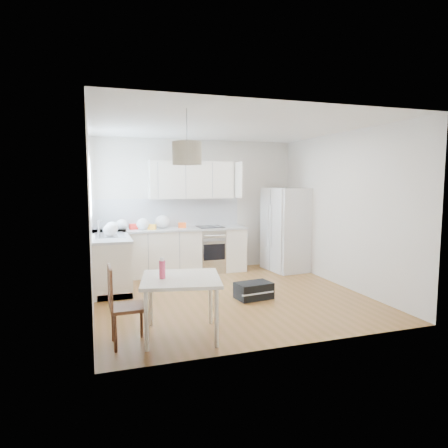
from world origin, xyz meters
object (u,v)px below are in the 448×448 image
object	(u,v)px
refrigerator	(287,229)
dining_chair	(128,305)
gym_bag	(254,290)
dining_table	(181,284)

from	to	relation	value
refrigerator	dining_chair	size ratio (longest dim) A/B	1.87
refrigerator	gym_bag	distance (m)	2.32
refrigerator	dining_chair	world-z (taller)	refrigerator
dining_table	dining_chair	distance (m)	0.65
refrigerator	gym_bag	size ratio (longest dim) A/B	3.10
dining_chair	refrigerator	bearing A→B (deg)	38.01
refrigerator	gym_bag	world-z (taller)	refrigerator
gym_bag	dining_table	bearing A→B (deg)	-148.56
dining_chair	dining_table	bearing A→B (deg)	3.56
refrigerator	dining_table	world-z (taller)	refrigerator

